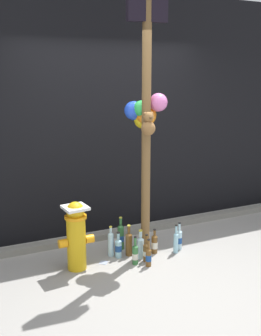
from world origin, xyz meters
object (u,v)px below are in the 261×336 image
object	(u,v)px
bottle_2	(129,243)
bottle_9	(147,251)
memorial_post	(145,105)
bottle_7	(149,256)
bottle_8	(179,239)
bottle_6	(111,243)
bottle_3	(148,238)
bottle_0	(118,247)
bottle_10	(140,246)
bottle_4	(176,242)
bottle_11	(154,244)
fire_hydrant	(76,234)
bottle_5	(135,254)
bottle_1	(121,236)

from	to	relation	value
bottle_2	bottle_9	xyz separation A→B (m)	(0.12, -0.22, -0.04)
memorial_post	bottle_7	distance (m)	1.65
bottle_8	bottle_6	bearing A→B (deg)	167.73
bottle_2	bottle_3	size ratio (longest dim) A/B	1.15
bottle_0	bottle_7	world-z (taller)	bottle_7
bottle_10	bottle_9	bearing A→B (deg)	-72.29
bottle_0	bottle_2	distance (m)	0.14
bottle_2	bottle_4	size ratio (longest dim) A/B	1.06
bottle_7	bottle_11	xyz separation A→B (m)	(0.22, 0.26, 0.00)
bottle_6	bottle_8	distance (m)	0.83
fire_hydrant	bottle_3	distance (m)	1.00
bottle_8	bottle_9	size ratio (longest dim) A/B	1.05
bottle_5	bottle_10	size ratio (longest dim) A/B	0.95
bottle_3	bottle_10	world-z (taller)	bottle_10
bottle_4	bottle_10	distance (m)	0.44
bottle_5	bottle_6	size ratio (longest dim) A/B	0.90
bottle_2	bottle_5	bearing A→B (deg)	-97.91
bottle_1	bottle_8	world-z (taller)	bottle_1
bottle_1	bottle_9	size ratio (longest dim) A/B	1.26
bottle_0	bottle_3	distance (m)	0.45
memorial_post	bottle_2	size ratio (longest dim) A/B	7.95
bottle_2	bottle_3	distance (m)	0.32
bottle_3	bottle_4	size ratio (longest dim) A/B	0.93
bottle_8	bottle_10	size ratio (longest dim) A/B	0.99
bottle_0	bottle_9	distance (m)	0.33
bottle_11	bottle_0	bearing A→B (deg)	170.55
fire_hydrant	bottle_5	size ratio (longest dim) A/B	2.32
memorial_post	bottle_8	size ratio (longest dim) A/B	8.70
bottle_1	bottle_7	world-z (taller)	bottle_1
bottle_2	bottle_3	world-z (taller)	bottle_2
memorial_post	bottle_6	bearing A→B (deg)	171.00
bottle_1	bottle_11	size ratio (longest dim) A/B	1.36
bottle_1	bottle_6	distance (m)	0.22
bottle_1	bottle_6	size ratio (longest dim) A/B	1.12
bottle_1	bottle_8	xyz separation A→B (m)	(0.63, -0.30, -0.03)
bottle_3	bottle_4	world-z (taller)	bottle_4
bottle_5	bottle_6	xyz separation A→B (m)	(-0.16, 0.31, 0.04)
bottle_9	bottle_11	world-z (taller)	bottle_9
fire_hydrant	bottle_9	size ratio (longest dim) A/B	2.35
fire_hydrant	bottle_1	size ratio (longest dim) A/B	1.86
bottle_0	bottle_2	bearing A→B (deg)	0.44
bottle_5	bottle_9	distance (m)	0.15
bottle_4	bottle_9	distance (m)	0.42
bottle_0	bottle_3	bearing A→B (deg)	14.02
bottle_1	bottle_5	size ratio (longest dim) A/B	1.25
bottle_6	bottle_11	size ratio (longest dim) A/B	1.22
bottle_1	bottle_8	bearing A→B (deg)	-25.46
bottle_1	bottle_10	distance (m)	0.34
fire_hydrant	bottle_3	bearing A→B (deg)	10.17
memorial_post	bottle_5	size ratio (longest dim) A/B	9.03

